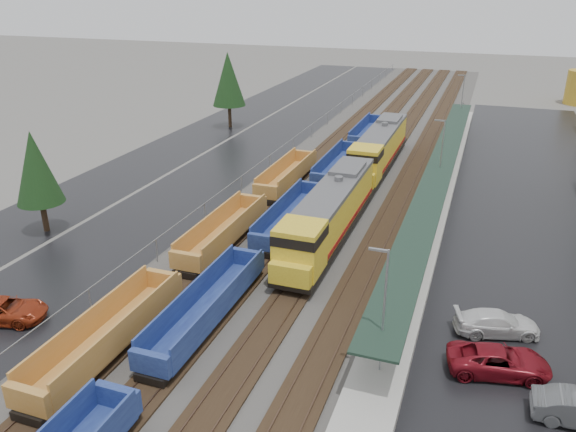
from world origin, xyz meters
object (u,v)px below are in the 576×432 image
at_px(locomotive_trail, 379,149).
at_px(parked_car_east_b, 499,361).
at_px(locomotive_lead, 329,215).
at_px(parked_car_east_c, 497,323).
at_px(well_string_yellow, 108,336).
at_px(well_string_blue, 256,254).
at_px(parked_car_west_c, 4,310).

xyz_separation_m(locomotive_trail, parked_car_east_b, (13.64, -34.20, -1.76)).
height_order(locomotive_lead, parked_car_east_c, locomotive_lead).
distance_m(well_string_yellow, parked_car_east_c, 23.60).
distance_m(locomotive_lead, parked_car_east_c, 16.44).
bearing_deg(locomotive_lead, parked_car_east_c, -34.35).
relative_size(locomotive_lead, parked_car_east_b, 3.78).
xyz_separation_m(locomotive_trail, well_string_blue, (-4.00, -27.13, -1.43)).
xyz_separation_m(parked_car_east_b, parked_car_east_c, (-0.14, 3.98, -0.03)).
distance_m(locomotive_trail, well_string_yellow, 40.77).
xyz_separation_m(locomotive_lead, parked_car_east_c, (13.49, -9.22, -1.79)).
xyz_separation_m(locomotive_trail, parked_car_west_c, (-16.44, -39.36, -1.79)).
relative_size(well_string_yellow, parked_car_east_c, 14.57).
distance_m(well_string_yellow, well_string_blue, 13.43).
relative_size(parked_car_west_c, parked_car_east_b, 0.96).
height_order(well_string_yellow, parked_car_east_c, well_string_yellow).
xyz_separation_m(locomotive_lead, locomotive_trail, (0.00, 21.00, 0.00)).
relative_size(well_string_yellow, parked_car_east_b, 13.42).
height_order(locomotive_lead, locomotive_trail, same).
height_order(locomotive_lead, well_string_yellow, locomotive_lead).
bearing_deg(locomotive_trail, well_string_blue, -98.39).
bearing_deg(locomotive_trail, parked_car_west_c, -112.67).
height_order(locomotive_trail, parked_car_east_b, locomotive_trail).
distance_m(locomotive_trail, well_string_blue, 27.46).
bearing_deg(locomotive_trail, locomotive_lead, -90.00).
xyz_separation_m(parked_car_west_c, parked_car_east_b, (30.08, 5.17, 0.03)).
distance_m(parked_car_west_c, parked_car_east_c, 31.30).
bearing_deg(parked_car_east_c, parked_car_west_c, 90.47).
xyz_separation_m(parked_car_west_c, parked_car_east_c, (29.94, 9.14, 0.00)).
distance_m(parked_car_west_c, parked_car_east_b, 30.52).
bearing_deg(parked_car_west_c, parked_car_east_b, -95.73).
height_order(well_string_yellow, parked_car_east_b, well_string_yellow).
distance_m(locomotive_lead, parked_car_west_c, 24.72).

